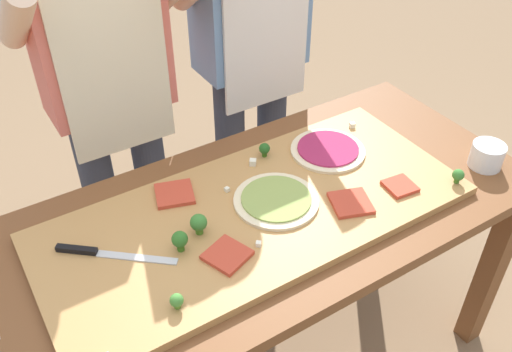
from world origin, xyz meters
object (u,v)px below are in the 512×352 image
object	(u,v)px
flour_cup	(487,157)
broccoli_floret_center_right	(264,149)
broccoli_floret_back_left	(458,175)
pizza_slice_far_left	(227,255)
cook_right	(252,41)
broccoli_floret_front_mid	(180,240)
cheese_crumble_e	(253,162)
cheese_crumble_b	(258,244)
pizza_whole_beet_magenta	(328,150)
broccoli_floret_center_left	(177,301)
cheese_crumble_c	(227,189)
pizza_whole_pesto_green	(276,200)
pizza_slice_center	(400,186)
pizza_slice_near_right	(351,203)
prep_table	(249,242)
broccoli_floret_back_right	(199,223)
chefs_knife	(99,253)
cheese_crumble_d	(352,125)
cook_left	(108,80)
pizza_slice_far_right	(174,194)

from	to	relation	value
flour_cup	broccoli_floret_center_right	bearing A→B (deg)	146.66
broccoli_floret_back_left	pizza_slice_far_left	bearing A→B (deg)	172.02
cook_right	broccoli_floret_front_mid	bearing A→B (deg)	-133.79
pizza_slice_far_left	cheese_crumble_e	size ratio (longest dim) A/B	5.16
cheese_crumble_e	broccoli_floret_center_right	bearing A→B (deg)	19.20
broccoli_floret_front_mid	cheese_crumble_b	size ratio (longest dim) A/B	4.59
broccoli_floret_front_mid	pizza_whole_beet_magenta	bearing A→B (deg)	13.45
broccoli_floret_center_right	broccoli_floret_center_left	distance (m)	0.63
broccoli_floret_center_right	cook_right	size ratio (longest dim) A/B	0.03
cheese_crumble_c	flour_cup	bearing A→B (deg)	-21.09
pizza_whole_pesto_green	pizza_slice_center	size ratio (longest dim) A/B	2.94
pizza_slice_near_right	cook_right	world-z (taller)	cook_right
prep_table	broccoli_floret_back_right	xyz separation A→B (m)	(-0.16, -0.01, 0.17)
prep_table	broccoli_floret_front_mid	distance (m)	0.29
broccoli_floret_center_right	broccoli_floret_back_left	world-z (taller)	broccoli_floret_center_right
broccoli_floret_back_left	cheese_crumble_b	world-z (taller)	broccoli_floret_back_left
pizza_slice_near_right	cheese_crumble_e	world-z (taller)	cheese_crumble_e
prep_table	cheese_crumble_b	bearing A→B (deg)	-111.51
chefs_knife	pizza_whole_pesto_green	world-z (taller)	same
broccoli_floret_center_right	cheese_crumble_c	bearing A→B (deg)	-154.94
pizza_slice_near_right	cheese_crumble_d	size ratio (longest dim) A/B	6.38
cheese_crumble_b	cheese_crumble_c	xyz separation A→B (m)	(0.04, 0.24, -0.00)
broccoli_floret_front_mid	cheese_crumble_c	distance (m)	0.26
broccoli_floret_center_right	broccoli_floret_back_right	world-z (taller)	broccoli_floret_back_right
pizza_whole_pesto_green	flour_cup	distance (m)	0.70
pizza_slice_center	broccoli_floret_back_right	size ratio (longest dim) A/B	1.36
broccoli_floret_back_right	cook_left	world-z (taller)	cook_left
cook_left	broccoli_floret_back_right	bearing A→B (deg)	-89.82
broccoli_floret_center_right	broccoli_floret_back_left	size ratio (longest dim) A/B	1.03
broccoli_floret_back_right	cheese_crumble_b	distance (m)	0.17
cheese_crumble_b	cheese_crumble_e	xyz separation A→B (m)	(0.17, 0.31, 0.00)
pizza_slice_far_right	broccoli_floret_back_left	xyz separation A→B (m)	(0.75, -0.40, 0.02)
pizza_slice_far_right	broccoli_floret_center_left	world-z (taller)	broccoli_floret_center_left
cheese_crumble_b	cheese_crumble_c	world-z (taller)	same
broccoli_floret_center_right	broccoli_floret_back_right	size ratio (longest dim) A/B	0.77
pizza_slice_near_right	broccoli_floret_back_left	distance (m)	0.35
broccoli_floret_back_right	flour_cup	bearing A→B (deg)	-11.44
pizza_whole_pesto_green	cheese_crumble_b	size ratio (longest dim) A/B	18.62
pizza_slice_far_right	broccoli_floret_center_right	xyz separation A→B (m)	(0.33, 0.02, 0.02)
flour_cup	cheese_crumble_c	bearing A→B (deg)	158.91
broccoli_floret_back_left	cook_left	distance (m)	1.14
pizza_slice_far_left	pizza_slice_far_right	xyz separation A→B (m)	(-0.01, 0.29, 0.00)
broccoli_floret_center_right	cook_right	world-z (taller)	cook_right
pizza_slice_center	cook_right	xyz separation A→B (m)	(-0.05, 0.76, 0.17)
pizza_whole_pesto_green	pizza_slice_far_right	bearing A→B (deg)	142.46
broccoli_floret_center_left	cook_right	bearing A→B (deg)	48.82
broccoli_floret_center_right	flour_cup	size ratio (longest dim) A/B	0.46
pizza_slice_center	broccoli_floret_back_left	size ratio (longest dim) A/B	1.83
pizza_slice_near_right	cook_left	world-z (taller)	cook_left
chefs_knife	cheese_crumble_e	size ratio (longest dim) A/B	13.20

